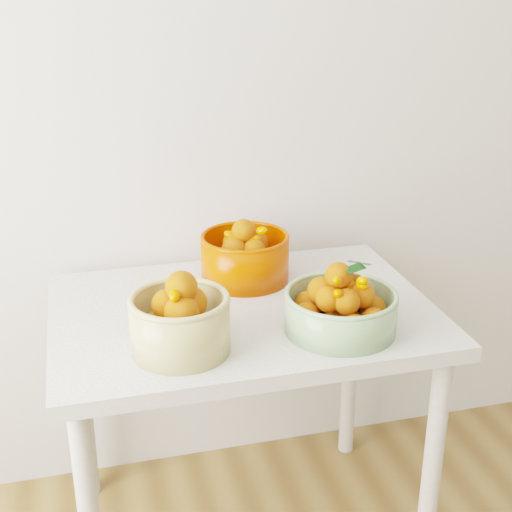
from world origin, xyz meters
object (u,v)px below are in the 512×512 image
object	(u,v)px
bowl_green	(340,307)
bowl_orange	(245,256)
table	(243,340)
bowl_cream	(180,321)

from	to	relation	value
bowl_green	bowl_orange	xyz separation A→B (m)	(-0.15, 0.36, 0.01)
bowl_green	table	bearing A→B (deg)	138.22
table	bowl_cream	distance (m)	0.32
table	bowl_cream	world-z (taller)	bowl_cream
table	bowl_green	bearing A→B (deg)	-41.78
bowl_cream	bowl_green	xyz separation A→B (m)	(0.40, 0.00, -0.02)
table	bowl_green	xyz separation A→B (m)	(0.20, -0.18, 0.16)
table	bowl_cream	bearing A→B (deg)	-136.43
bowl_green	bowl_orange	bearing A→B (deg)	113.04
bowl_cream	bowl_green	size ratio (longest dim) A/B	0.72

